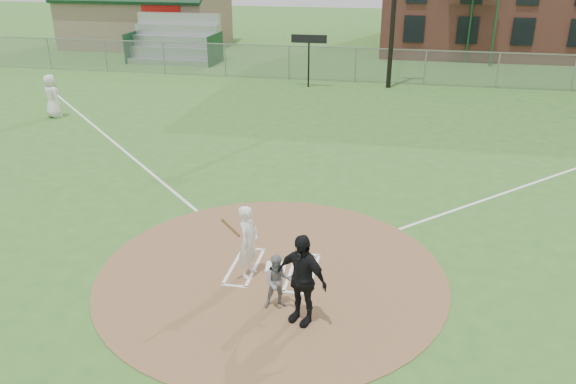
% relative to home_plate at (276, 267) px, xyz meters
% --- Properties ---
extents(ground, '(140.00, 140.00, 0.00)m').
position_rel_home_plate_xyz_m(ground, '(-0.05, -0.24, -0.04)').
color(ground, '#316322').
rests_on(ground, ground).
extents(dirt_circle, '(8.40, 8.40, 0.02)m').
position_rel_home_plate_xyz_m(dirt_circle, '(-0.05, -0.24, -0.03)').
color(dirt_circle, olive).
rests_on(dirt_circle, ground).
extents(home_plate, '(0.53, 0.53, 0.03)m').
position_rel_home_plate_xyz_m(home_plate, '(0.00, 0.00, 0.00)').
color(home_plate, white).
rests_on(home_plate, dirt_circle).
extents(foul_line_first, '(17.04, 17.04, 0.01)m').
position_rel_home_plate_xyz_m(foul_line_first, '(8.95, 8.76, -0.03)').
color(foul_line_first, white).
rests_on(foul_line_first, ground).
extents(foul_line_third, '(17.04, 17.04, 0.01)m').
position_rel_home_plate_xyz_m(foul_line_third, '(-9.05, 8.76, -0.03)').
color(foul_line_third, white).
rests_on(foul_line_third, ground).
extents(catcher, '(0.73, 0.65, 1.25)m').
position_rel_home_plate_xyz_m(catcher, '(0.41, -1.58, 0.61)').
color(catcher, gray).
rests_on(catcher, dirt_circle).
extents(umpire, '(1.28, 0.94, 2.02)m').
position_rel_home_plate_xyz_m(umpire, '(0.99, -1.97, 0.99)').
color(umpire, black).
rests_on(umpire, dirt_circle).
extents(ondeck_player, '(1.16, 1.04, 1.99)m').
position_rel_home_plate_xyz_m(ondeck_player, '(-13.18, 11.32, 0.96)').
color(ondeck_player, silver).
rests_on(ondeck_player, ground).
extents(batters_boxes, '(2.08, 1.88, 0.01)m').
position_rel_home_plate_xyz_m(batters_boxes, '(-0.05, -0.09, -0.01)').
color(batters_boxes, white).
rests_on(batters_boxes, dirt_circle).
extents(batter_at_plate, '(0.74, 1.04, 1.80)m').
position_rel_home_plate_xyz_m(batter_at_plate, '(-0.55, -0.44, 0.89)').
color(batter_at_plate, white).
rests_on(batter_at_plate, dirt_circle).
extents(outfield_fence, '(56.08, 0.08, 2.03)m').
position_rel_home_plate_xyz_m(outfield_fence, '(-0.05, 21.76, 0.98)').
color(outfield_fence, slate).
rests_on(outfield_fence, ground).
extents(bleachers, '(6.08, 3.20, 3.20)m').
position_rel_home_plate_xyz_m(bleachers, '(-13.05, 25.96, 1.55)').
color(bleachers, '#B7BABF').
rests_on(bleachers, ground).
extents(clubhouse, '(12.20, 8.71, 6.23)m').
position_rel_home_plate_xyz_m(clubhouse, '(-18.04, 32.75, 2.35)').
color(clubhouse, gray).
rests_on(clubhouse, ground).
extents(scoreboard_sign, '(2.00, 0.10, 2.93)m').
position_rel_home_plate_xyz_m(scoreboard_sign, '(-2.55, 19.96, 2.35)').
color(scoreboard_sign, black).
rests_on(scoreboard_sign, ground).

